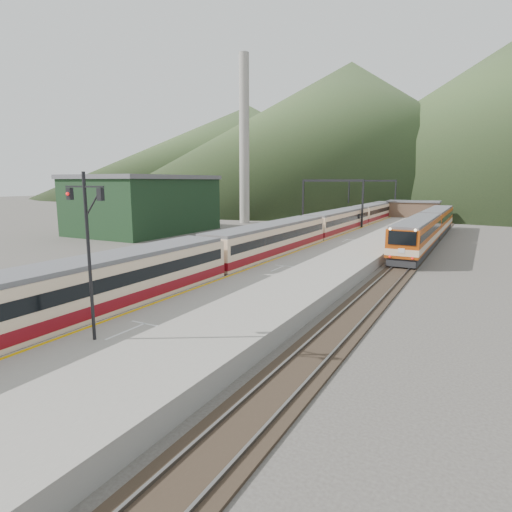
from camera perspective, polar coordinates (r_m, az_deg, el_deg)
The scene contains 18 objects.
track_main at distance 51.22m, azimuth 7.69°, elevation 1.29°, with size 2.60×200.00×0.23m.
track_far at distance 53.16m, azimuth 2.64°, elevation 1.68°, with size 2.60×200.00×0.23m.
track_second at distance 48.47m, azimuth 20.51°, elevation 0.25°, with size 2.60×200.00×0.23m.
platform at distance 47.59m, azimuth 13.17°, elevation 0.98°, with size 8.00×100.00×1.00m, color gray.
gantry_near at distance 65.79m, azimuth 10.11°, elevation 7.95°, with size 9.55×0.25×8.00m.
gantry_far at distance 89.87m, azimuth 15.16°, elevation 8.25°, with size 9.55×0.25×8.00m.
warehouse at distance 67.43m, azimuth -14.60°, elevation 6.75°, with size 14.50×20.50×8.60m.
smokestack at distance 80.34m, azimuth -1.57°, elevation 15.15°, with size 1.80×1.80×30.00m, color #9E998E.
station_shed at distance 86.47m, azimuth 20.24°, elevation 5.93°, with size 9.40×4.40×3.10m.
hill_a at distance 206.93m, azimuth 12.35°, elevation 15.90°, with size 180.00×180.00×60.00m, color #334627.
hill_d at distance 283.89m, azimuth -0.89°, elevation 13.93°, with size 200.00×200.00×55.00m, color #334627.
main_train at distance 50.17m, azimuth 7.40°, elevation 3.45°, with size 3.06×83.77×3.73m.
second_train at distance 58.53m, azimuth 22.05°, elevation 3.61°, with size 2.87×39.10×3.50m.
signal_mast at distance 18.92m, azimuth -21.51°, elevation 2.03°, with size 2.20×0.19×7.08m.
short_signal_a at distance 25.81m, azimuth -28.29°, elevation -5.23°, with size 0.24×0.19×2.27m.
short_signal_b at distance 41.27m, azimuth -2.68°, elevation 1.25°, with size 0.26×0.22×2.27m.
short_signal_c at distance 36.05m, azimuth -14.87°, elevation -0.35°, with size 0.23×0.18×2.27m.
worker at distance 29.51m, azimuth -27.88°, elevation -4.73°, with size 0.59×0.39×1.61m, color #242A34.
Camera 1 is at (17.70, -7.46, 7.69)m, focal length 30.00 mm.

